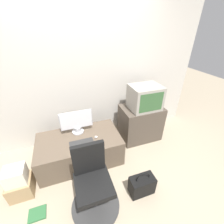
{
  "coord_description": "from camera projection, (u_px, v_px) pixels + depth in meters",
  "views": [
    {
      "loc": [
        -0.3,
        -1.14,
        1.99
      ],
      "look_at": [
        0.41,
        0.9,
        0.7
      ],
      "focal_mm": 24.0,
      "sensor_mm": 36.0,
      "label": 1
    }
  ],
  "objects": [
    {
      "name": "ground_plane",
      "position": [
        106.0,
        193.0,
        2.03
      ],
      "size": [
        12.0,
        12.0,
        0.0
      ],
      "primitive_type": "plane",
      "color": "tan"
    },
    {
      "name": "office_chair",
      "position": [
        93.0,
        187.0,
        1.75
      ],
      "size": [
        0.6,
        0.6,
        0.89
      ],
      "color": "#333333",
      "rests_on": "ground_plane"
    },
    {
      "name": "handbag",
      "position": [
        142.0,
        185.0,
        1.98
      ],
      "size": [
        0.33,
        0.18,
        0.38
      ],
      "color": "black",
      "rests_on": "ground_plane"
    },
    {
      "name": "cardboard_box_lower",
      "position": [
        21.0,
        187.0,
        1.98
      ],
      "size": [
        0.29,
        0.28,
        0.25
      ],
      "color": "#A3845B",
      "rests_on": "ground_plane"
    },
    {
      "name": "side_stand",
      "position": [
        140.0,
        122.0,
        2.88
      ],
      "size": [
        0.74,
        0.51,
        0.67
      ],
      "color": "#4C4238",
      "rests_on": "ground_plane"
    },
    {
      "name": "crt_tv",
      "position": [
        145.0,
        97.0,
        2.58
      ],
      "size": [
        0.52,
        0.42,
        0.42
      ],
      "color": "gray",
      "rests_on": "side_stand"
    },
    {
      "name": "mouse",
      "position": [
        96.0,
        137.0,
        2.32
      ],
      "size": [
        0.05,
        0.04,
        0.03
      ],
      "color": "silver",
      "rests_on": "desk"
    },
    {
      "name": "desk",
      "position": [
        80.0,
        149.0,
        2.44
      ],
      "size": [
        1.28,
        0.71,
        0.45
      ],
      "color": "brown",
      "rests_on": "ground_plane"
    },
    {
      "name": "keyboard",
      "position": [
        81.0,
        142.0,
        2.24
      ],
      "size": [
        0.35,
        0.1,
        0.01
      ],
      "color": "#2D2D2D",
      "rests_on": "desk"
    },
    {
      "name": "wall_back",
      "position": [
        80.0,
        72.0,
        2.44
      ],
      "size": [
        4.4,
        0.05,
        2.6
      ],
      "color": "beige",
      "rests_on": "ground_plane"
    },
    {
      "name": "book",
      "position": [
        37.0,
        214.0,
        1.8
      ],
      "size": [
        0.2,
        0.17,
        0.02
      ],
      "color": "#2D6638",
      "rests_on": "ground_plane"
    },
    {
      "name": "main_monitor",
      "position": [
        77.0,
        122.0,
        2.36
      ],
      "size": [
        0.51,
        0.19,
        0.38
      ],
      "color": "#B2B2B7",
      "rests_on": "desk"
    },
    {
      "name": "cardboard_box_upper",
      "position": [
        15.0,
        175.0,
        1.86
      ],
      "size": [
        0.25,
        0.22,
        0.21
      ],
      "color": "beige",
      "rests_on": "cardboard_box_lower"
    }
  ]
}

